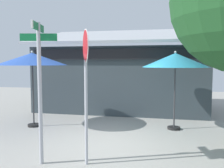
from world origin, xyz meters
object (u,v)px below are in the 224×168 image
at_px(patio_umbrella_royal_blue_left, 32,59).
at_px(patio_umbrella_teal_center, 175,61).
at_px(street_sign_post, 40,80).
at_px(stop_sign, 86,72).

relative_size(patio_umbrella_royal_blue_left, patio_umbrella_teal_center, 1.01).
relative_size(street_sign_post, patio_umbrella_teal_center, 1.18).
bearing_deg(stop_sign, patio_umbrella_royal_blue_left, 135.76).
distance_m(street_sign_post, stop_sign, 1.05).
height_order(patio_umbrella_royal_blue_left, patio_umbrella_teal_center, patio_umbrella_royal_blue_left).
bearing_deg(patio_umbrella_teal_center, stop_sign, -120.98).
xyz_separation_m(stop_sign, patio_umbrella_teal_center, (2.07, 3.44, 0.28)).
distance_m(stop_sign, patio_umbrella_royal_blue_left, 4.05).
bearing_deg(patio_umbrella_royal_blue_left, stop_sign, -44.24).
distance_m(street_sign_post, patio_umbrella_royal_blue_left, 3.57).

